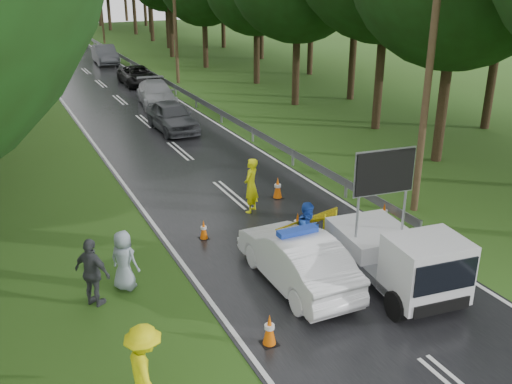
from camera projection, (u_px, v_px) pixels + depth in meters
ground at (315, 266)px, 16.10m from camera, size 160.00×160.00×0.00m
road at (101, 84)px, 41.28m from camera, size 7.00×140.00×0.02m
guardrail at (152, 73)px, 42.29m from camera, size 0.12×60.06×0.70m
utility_pole_near at (430, 63)px, 18.01m from camera, size 1.40×0.24×10.00m
utility_pole_mid at (175, 11)px, 39.83m from camera, size 1.40×0.24×10.00m
police_sedan at (297, 259)px, 14.96m from camera, size 1.59×4.44×1.60m
work_truck at (401, 256)px, 14.67m from camera, size 2.36×4.51×3.46m
barrier at (307, 226)px, 16.77m from camera, size 2.45×0.66×1.04m
officer at (251, 186)px, 19.35m from camera, size 0.83×0.81×1.93m
civilian at (308, 231)px, 16.21m from camera, size 1.03×0.93×1.75m
bystander_left at (145, 371)px, 10.49m from camera, size 0.78×1.27×1.90m
bystander_mid at (93, 273)px, 13.96m from camera, size 0.99×1.10×1.80m
bystander_right at (124, 260)px, 14.71m from camera, size 0.92×0.94×1.64m
queue_car_first at (172, 116)px, 29.22m from camera, size 1.87×4.47×1.51m
queue_car_second at (156, 94)px, 34.64m from camera, size 2.63×5.16×1.43m
queue_car_third at (138, 76)px, 40.71m from camera, size 2.21×4.76×1.32m
queue_car_fourth at (105, 55)px, 49.51m from camera, size 1.95×4.97×1.61m
cone_near_left at (269, 330)px, 12.63m from camera, size 0.37×0.37×0.78m
cone_center at (297, 225)px, 17.79m from camera, size 0.37×0.37×0.79m
cone_far at (278, 188)px, 20.72m from camera, size 0.39×0.39×0.82m
cone_left_mid at (204, 230)px, 17.62m from camera, size 0.30×0.30×0.64m
cone_right at (384, 214)px, 18.63m from camera, size 0.36×0.36×0.75m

